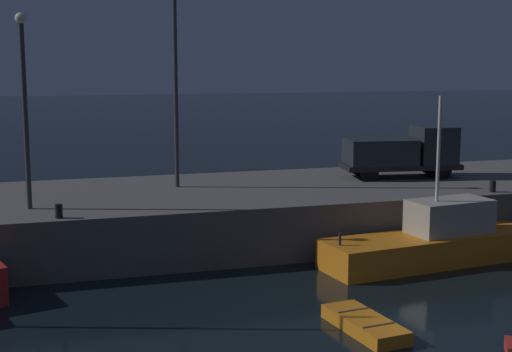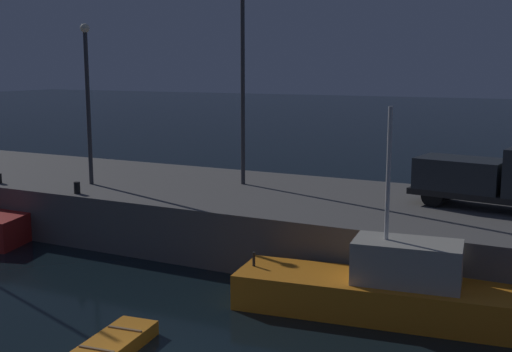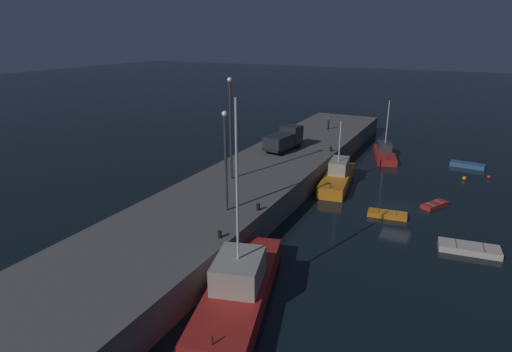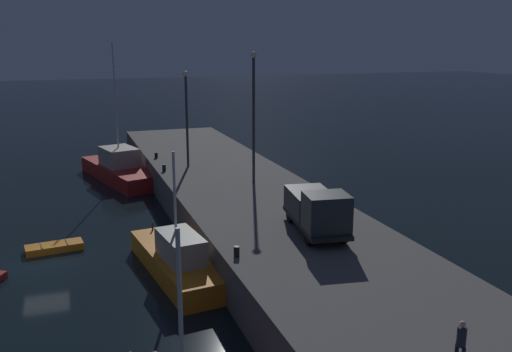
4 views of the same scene
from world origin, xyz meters
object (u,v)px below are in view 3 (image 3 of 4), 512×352
at_px(dinghy_orange_near, 435,205).
at_px(bollard_east, 220,234).
at_px(dockworker, 328,123).
at_px(bollard_west, 331,149).
at_px(mooring_buoy_near, 464,178).
at_px(lamp_post_west, 226,154).
at_px(dinghy_red_small, 469,249).
at_px(lamp_post_east, 231,122).
at_px(mooring_buoy_mid, 489,177).
at_px(fishing_boat_white, 239,287).
at_px(fishing_boat_blue, 338,176).
at_px(rowboat_white_mid, 467,165).
at_px(fishing_trawler_red, 385,153).
at_px(rowboat_blue_far, 387,214).
at_px(utility_truck, 284,139).
at_px(bollard_central, 258,207).

height_order(dinghy_orange_near, bollard_east, bollard_east).
relative_size(dockworker, bollard_west, 3.17).
distance_m(dockworker, bollard_west, 11.78).
relative_size(dinghy_orange_near, mooring_buoy_near, 6.71).
height_order(mooring_buoy_near, lamp_post_west, lamp_post_west).
distance_m(dinghy_orange_near, dinghy_red_small, 8.45).
height_order(lamp_post_east, bollard_east, lamp_post_east).
distance_m(dinghy_orange_near, mooring_buoy_mid, 12.09).
distance_m(dinghy_red_small, lamp_post_east, 21.66).
bearing_deg(fishing_boat_white, mooring_buoy_near, -20.60).
bearing_deg(bollard_west, fishing_boat_blue, -152.76).
bearing_deg(lamp_post_west, mooring_buoy_near, -34.66).
distance_m(rowboat_white_mid, dockworker, 18.49).
relative_size(mooring_buoy_near, dockworker, 0.27).
bearing_deg(dinghy_orange_near, lamp_post_east, 113.19).
relative_size(fishing_trawler_red, fishing_boat_white, 0.67).
bearing_deg(mooring_buoy_near, dinghy_red_small, -177.35).
distance_m(rowboat_blue_far, lamp_post_east, 16.01).
height_order(dinghy_red_small, bollard_east, bollard_east).
xyz_separation_m(rowboat_blue_far, dockworker, (21.28, 12.19, 3.07)).
bearing_deg(utility_truck, mooring_buoy_near, -74.49).
bearing_deg(fishing_boat_white, utility_truck, 17.29).
bearing_deg(utility_truck, fishing_boat_blue, -107.64).
height_order(fishing_trawler_red, rowboat_blue_far, fishing_trawler_red).
distance_m(rowboat_white_mid, bollard_east, 36.04).
distance_m(fishing_trawler_red, bollard_west, 10.01).
bearing_deg(rowboat_white_mid, bollard_central, 152.86).
distance_m(mooring_buoy_mid, bollard_east, 33.85).
distance_m(mooring_buoy_near, bollard_central, 26.46).
xyz_separation_m(fishing_trawler_red, fishing_boat_blue, (-12.73, 2.52, 0.27)).
height_order(dockworker, bollard_east, dockworker).
distance_m(rowboat_blue_far, bollard_central, 12.25).
bearing_deg(bollard_west, mooring_buoy_near, -76.11).
height_order(dinghy_orange_near, lamp_post_east, lamp_post_east).
bearing_deg(mooring_buoy_near, fishing_boat_blue, 122.20).
bearing_deg(bollard_east, bollard_central, -2.69).
bearing_deg(fishing_boat_white, fishing_trawler_red, -3.02).
relative_size(fishing_boat_white, lamp_post_east, 1.32).
xyz_separation_m(dinghy_red_small, utility_truck, (11.96, 19.90, 3.42)).
bearing_deg(lamp_post_east, rowboat_white_mid, -41.68).
distance_m(fishing_trawler_red, rowboat_white_mid, 9.68).
relative_size(rowboat_white_mid, mooring_buoy_near, 8.76).
bearing_deg(rowboat_white_mid, fishing_boat_white, 162.02).
height_order(bollard_west, bollard_east, bollard_west).
height_order(dinghy_red_small, lamp_post_east, lamp_post_east).
bearing_deg(dinghy_orange_near, rowboat_white_mid, -9.27).
bearing_deg(bollard_west, rowboat_white_mid, -58.21).
relative_size(mooring_buoy_near, bollard_west, 0.87).
xyz_separation_m(dinghy_orange_near, lamp_post_east, (-7.42, 17.32, 7.50)).
xyz_separation_m(fishing_boat_blue, mooring_buoy_near, (7.56, -12.00, -0.67)).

